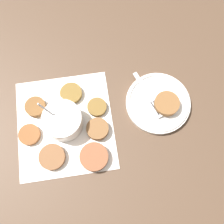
{
  "coord_description": "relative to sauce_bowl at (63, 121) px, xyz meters",
  "views": [
    {
      "loc": [
        -0.21,
        -0.12,
        0.74
      ],
      "look_at": [
        0.02,
        -0.14,
        0.02
      ],
      "focal_mm": 42.0,
      "sensor_mm": 36.0,
      "label": 1
    }
  ],
  "objects": [
    {
      "name": "fritter_4",
      "position": [
        -0.03,
        -0.1,
        -0.02
      ],
      "size": [
        0.06,
        0.06,
        0.02
      ],
      "color": "brown",
      "rests_on": "napkin"
    },
    {
      "name": "fritter_3",
      "position": [
        0.05,
        0.08,
        -0.02
      ],
      "size": [
        0.06,
        0.06,
        0.02
      ],
      "color": "brown",
      "rests_on": "napkin"
    },
    {
      "name": "fork",
      "position": [
        0.05,
        -0.26,
        -0.01
      ],
      "size": [
        0.15,
        0.09,
        0.0
      ],
      "color": "silver",
      "rests_on": "serving_plate"
    },
    {
      "name": "fritter_1",
      "position": [
        0.09,
        -0.02,
        -0.02
      ],
      "size": [
        0.07,
        0.07,
        0.01
      ],
      "color": "brown",
      "rests_on": "napkin"
    },
    {
      "name": "fritter_0",
      "position": [
        -0.1,
        0.03,
        -0.02
      ],
      "size": [
        0.07,
        0.07,
        0.02
      ],
      "color": "brown",
      "rests_on": "napkin"
    },
    {
      "name": "serving_plate",
      "position": [
        0.04,
        -0.28,
        -0.02
      ],
      "size": [
        0.19,
        0.19,
        0.02
      ],
      "color": "white",
      "rests_on": "ground_plane"
    },
    {
      "name": "ground_plane",
      "position": [
        0.0,
        -0.0,
        -0.03
      ],
      "size": [
        4.0,
        4.0,
        0.0
      ],
      "primitive_type": "plane",
      "color": "#4C3828"
    },
    {
      "name": "sauce_bowl",
      "position": [
        0.0,
        0.0,
        0.0
      ],
      "size": [
        0.12,
        0.11,
        0.12
      ],
      "color": "white",
      "rests_on": "napkin"
    },
    {
      "name": "fritter_on_plate",
      "position": [
        0.03,
        -0.3,
        0.0
      ],
      "size": [
        0.07,
        0.07,
        0.02
      ],
      "color": "brown",
      "rests_on": "serving_plate"
    },
    {
      "name": "fritter_2",
      "position": [
        -0.1,
        -0.08,
        -0.02
      ],
      "size": [
        0.08,
        0.08,
        0.02
      ],
      "color": "brown",
      "rests_on": "napkin"
    },
    {
      "name": "fritter_5",
      "position": [
        0.04,
        -0.1,
        -0.02
      ],
      "size": [
        0.06,
        0.06,
        0.01
      ],
      "color": "brown",
      "rests_on": "napkin"
    },
    {
      "name": "fritter_6",
      "position": [
        -0.03,
        0.1,
        -0.02
      ],
      "size": [
        0.06,
        0.06,
        0.01
      ],
      "color": "brown",
      "rests_on": "napkin"
    },
    {
      "name": "napkin",
      "position": [
        -0.0,
        -0.0,
        -0.03
      ],
      "size": [
        0.32,
        0.3,
        0.0
      ],
      "color": "white",
      "rests_on": "ground_plane"
    }
  ]
}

